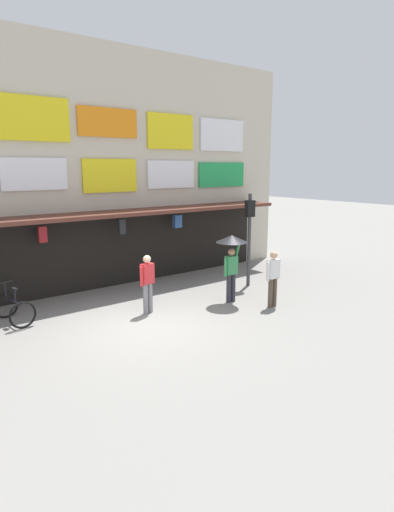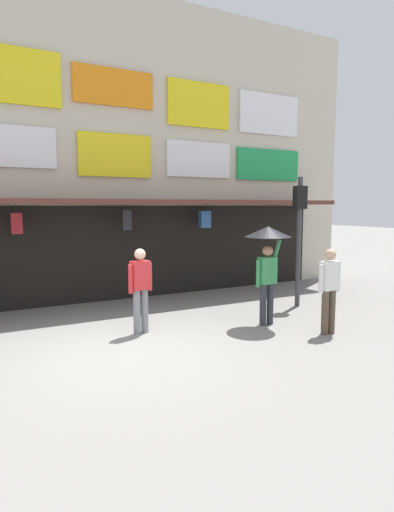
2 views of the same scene
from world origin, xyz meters
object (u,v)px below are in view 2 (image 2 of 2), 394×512
pedestrian_in_black (329,286)px  pedestrian_with_umbrella (268,247)px  pedestrian_in_blue (140,286)px  traffic_light_far (299,221)px

pedestrian_in_black → pedestrian_with_umbrella: bearing=120.6°
pedestrian_in_black → pedestrian_in_blue: size_ratio=1.00×
pedestrian_in_blue → pedestrian_in_black: bearing=-28.9°
pedestrian_with_umbrella → pedestrian_in_black: 1.46m
traffic_light_far → pedestrian_in_black: 2.65m
traffic_light_far → pedestrian_in_black: traffic_light_far is taller
pedestrian_in_black → pedestrian_in_blue: bearing=151.1°
pedestrian_with_umbrella → pedestrian_in_blue: bearing=165.4°
traffic_light_far → pedestrian_in_black: (-1.07, -2.11, -1.19)m
pedestrian_with_umbrella → pedestrian_in_blue: 2.74m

